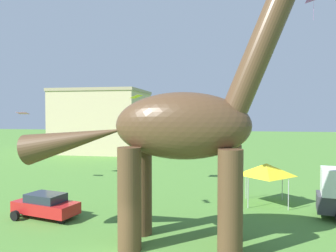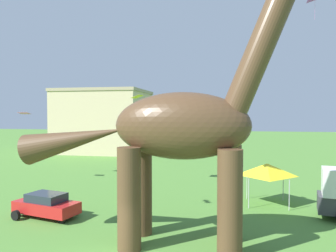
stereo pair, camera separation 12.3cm
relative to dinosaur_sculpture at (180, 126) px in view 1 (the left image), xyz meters
The scene contains 7 objects.
dinosaur_sculpture is the anchor object (origin of this frame).
parked_sedan_left 10.79m from the dinosaur_sculpture, 163.31° to the left, with size 4.50×2.70×1.55m.
person_watching_child 11.45m from the dinosaur_sculpture, 123.12° to the left, with size 0.56×0.25×1.49m.
festival_canopy_tent 10.59m from the dinosaur_sculpture, 59.39° to the left, with size 3.15×3.15×3.00m.
kite_high_left 21.02m from the dinosaur_sculpture, 144.39° to the left, with size 1.12×0.87×0.19m.
kite_high_right 14.58m from the dinosaur_sculpture, 114.73° to the left, with size 1.00×1.27×0.31m.
background_building_block 43.35m from the dinosaur_sculpture, 116.85° to the left, with size 14.75×12.85×10.84m.
Camera 1 is at (4.97, -12.50, 6.58)m, focal length 35.20 mm.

